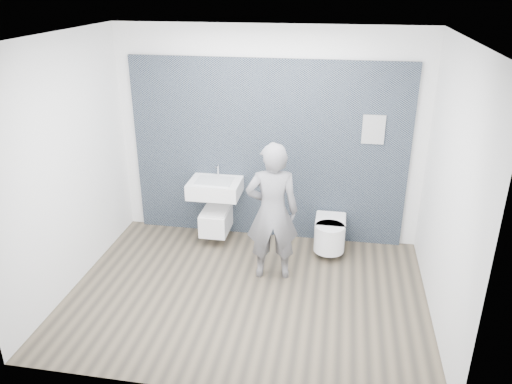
% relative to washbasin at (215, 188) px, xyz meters
% --- Properties ---
extents(ground, '(4.00, 4.00, 0.00)m').
position_rel_washbasin_xyz_m(ground, '(0.65, -1.19, -0.77)').
color(ground, brown).
rests_on(ground, ground).
extents(room_shell, '(4.00, 4.00, 4.00)m').
position_rel_washbasin_xyz_m(room_shell, '(0.65, -1.19, 0.97)').
color(room_shell, silver).
rests_on(room_shell, ground).
extents(tile_wall, '(3.60, 0.06, 2.40)m').
position_rel_washbasin_xyz_m(tile_wall, '(0.65, 0.28, -0.77)').
color(tile_wall, black).
rests_on(tile_wall, ground).
extents(washbasin, '(0.67, 0.50, 0.50)m').
position_rel_washbasin_xyz_m(washbasin, '(0.00, 0.00, 0.00)').
color(washbasin, white).
rests_on(washbasin, ground).
extents(toilet_square, '(0.36, 0.51, 0.68)m').
position_rel_washbasin_xyz_m(toilet_square, '(-0.00, -0.00, -0.46)').
color(toilet_square, white).
rests_on(toilet_square, ground).
extents(toilet_rounded, '(0.39, 0.66, 0.35)m').
position_rel_washbasin_xyz_m(toilet_rounded, '(1.53, -0.08, -0.50)').
color(toilet_rounded, white).
rests_on(toilet_rounded, ground).
extents(info_placard, '(0.27, 0.03, 0.36)m').
position_rel_washbasin_xyz_m(info_placard, '(1.97, 0.24, -0.77)').
color(info_placard, silver).
rests_on(info_placard, ground).
extents(visitor, '(0.67, 0.49, 1.67)m').
position_rel_washbasin_xyz_m(visitor, '(0.87, -0.75, 0.07)').
color(visitor, slate).
rests_on(visitor, ground).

